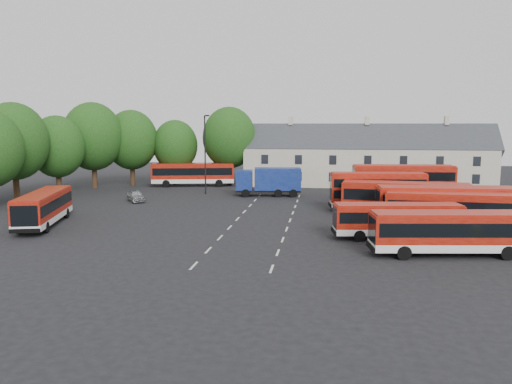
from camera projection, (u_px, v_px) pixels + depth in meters
The scene contains 16 objects.
ground at pixel (234, 223), 45.50m from camera, with size 140.00×140.00×0.00m, color black.
lane_markings at pixel (264, 220), 47.12m from camera, with size 5.15×33.80×0.01m.
treeline at pixel (107, 141), 66.45m from camera, with size 29.92×32.59×12.01m.
terrace_houses at pixel (366, 159), 72.49m from camera, with size 35.70×7.13×10.06m.
bus_row_a at pixel (451, 230), 33.94m from camera, with size 10.95×3.85×3.03m.
bus_row_b at pixel (397, 218), 39.07m from camera, with size 10.07×3.58×2.79m.
bus_row_c at pixel (453, 208), 42.27m from camera, with size 11.47×3.42×3.20m.
bus_row_d at pixel (447, 202), 44.44m from camera, with size 12.32×3.52×3.44m.
bus_row_e at pixel (405, 196), 48.15m from camera, with size 12.23×4.11×3.39m.
bus_dd_south at pixel (378, 189), 51.81m from camera, with size 9.88×3.16×3.98m.
bus_dd_north at pixel (403, 182), 55.22m from camera, with size 11.07×3.37×4.47m.
bus_west at pixel (44, 206), 44.23m from camera, with size 5.02×10.74×2.96m.
bus_north at pixel (193, 172), 72.46m from camera, with size 12.10×5.07×3.34m.
box_truck at pixel (269, 180), 62.42m from camera, with size 8.29×3.48×3.52m.
silver_car at pixel (136, 196), 58.13m from camera, with size 1.54×3.84×1.31m, color #ABAFB3.
lamppost at pixel (205, 152), 63.73m from camera, with size 0.70×0.28×10.11m.
Camera 1 is at (8.22, -43.99, 8.94)m, focal length 35.00 mm.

